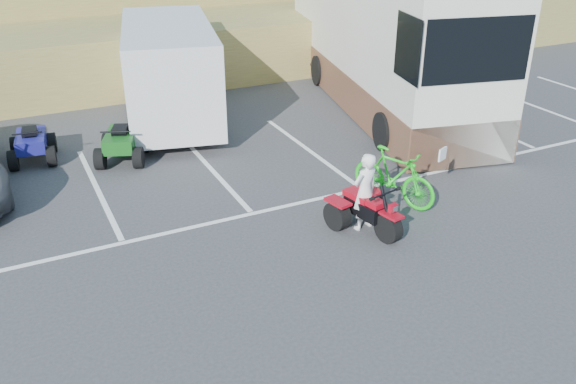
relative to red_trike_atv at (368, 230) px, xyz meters
name	(u,v)px	position (x,y,z in m)	size (l,w,h in m)	color
ground	(305,271)	(-1.79, -0.74, 0.00)	(100.00, 100.00, 0.00)	#353537
parking_stripes	(258,176)	(-0.93, 3.32, 0.00)	(28.00, 5.16, 0.01)	white
grass_embankment	(113,31)	(-1.79, 14.74, 1.42)	(40.00, 8.50, 3.10)	olive
red_trike_atv	(368,230)	(0.00, 0.00, 0.00)	(1.17, 1.55, 1.01)	#A10917
rider	(365,192)	(-0.03, 0.15, 0.80)	(0.58, 0.38, 1.60)	white
green_dirt_bike	(394,176)	(1.16, 0.84, 0.61)	(0.57, 2.02, 1.21)	#14BF19
cargo_trailer	(170,70)	(-1.57, 8.06, 1.51)	(3.68, 6.36, 2.79)	silver
rv_motorhome	(382,47)	(4.87, 6.93, 1.75)	(5.26, 11.55, 4.03)	silver
quad_atv_blue	(35,160)	(-5.59, 6.67, 0.00)	(1.08, 1.45, 0.94)	navy
quad_atv_green	(124,160)	(-3.58, 5.71, 0.00)	(1.13, 1.52, 0.99)	#125015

